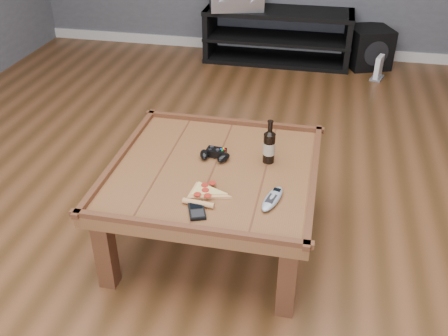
% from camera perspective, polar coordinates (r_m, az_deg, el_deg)
% --- Properties ---
extents(ground, '(6.00, 6.00, 0.00)m').
position_cam_1_polar(ground, '(2.71, -1.08, -8.07)').
color(ground, '#472B14').
rests_on(ground, ground).
extents(baseboard, '(5.00, 0.02, 0.10)m').
position_cam_1_polar(baseboard, '(5.30, 6.31, 13.48)').
color(baseboard, silver).
rests_on(baseboard, ground).
extents(coffee_table, '(1.03, 1.03, 0.48)m').
position_cam_1_polar(coffee_table, '(2.48, -1.17, -1.18)').
color(coffee_table, brown).
rests_on(coffee_table, ground).
extents(media_console, '(1.40, 0.45, 0.50)m').
position_cam_1_polar(media_console, '(5.01, 6.13, 14.72)').
color(media_console, black).
rests_on(media_console, ground).
extents(beer_bottle, '(0.06, 0.06, 0.23)m').
position_cam_1_polar(beer_bottle, '(2.46, 5.18, 2.56)').
color(beer_bottle, black).
rests_on(beer_bottle, coffee_table).
extents(game_controller, '(0.17, 0.12, 0.05)m').
position_cam_1_polar(game_controller, '(2.51, -1.06, 1.57)').
color(game_controller, black).
rests_on(game_controller, coffee_table).
extents(pizza_slice, '(0.18, 0.27, 0.03)m').
position_cam_1_polar(pizza_slice, '(2.25, -2.26, -2.94)').
color(pizza_slice, tan).
rests_on(pizza_slice, coffee_table).
extents(smartphone, '(0.11, 0.14, 0.02)m').
position_cam_1_polar(smartphone, '(2.15, -3.13, -4.84)').
color(smartphone, black).
rests_on(smartphone, coffee_table).
extents(remote_control, '(0.11, 0.21, 0.03)m').
position_cam_1_polar(remote_control, '(2.22, 5.55, -3.50)').
color(remote_control, gray).
rests_on(remote_control, coffee_table).
extents(subwoofer, '(0.48, 0.48, 0.37)m').
position_cam_1_polar(subwoofer, '(5.07, 16.17, 13.12)').
color(subwoofer, black).
rests_on(subwoofer, ground).
extents(game_console, '(0.14, 0.19, 0.21)m').
position_cam_1_polar(game_console, '(4.81, 17.24, 10.80)').
color(game_console, slate).
rests_on(game_console, ground).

